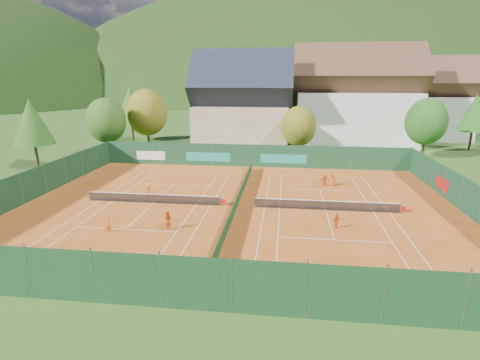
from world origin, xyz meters
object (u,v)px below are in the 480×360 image
(hotel_block_b, at_px, (423,104))
(player_left_mid, at_px, (168,221))
(chalet, at_px, (243,108))
(player_right_far_b, at_px, (324,180))
(player_right_far_a, at_px, (332,180))
(player_left_far, at_px, (149,192))
(ball_hopper, at_px, (438,281))
(player_right_near, at_px, (336,221))
(hotel_block_a, at_px, (355,102))
(player_left_near, at_px, (108,225))

(hotel_block_b, bearing_deg, player_left_mid, -124.66)
(chalet, distance_m, player_right_far_b, 25.75)
(player_right_far_a, bearing_deg, player_left_far, 24.13)
(ball_hopper, distance_m, player_left_mid, 18.68)
(player_right_near, height_order, player_right_far_b, player_right_far_b)
(player_left_mid, xyz_separation_m, player_left_far, (-4.29, 7.51, -0.15))
(chalet, relative_size, hotel_block_a, 0.75)
(hotel_block_b, xyz_separation_m, player_left_near, (-39.02, -51.15, -6.02))
(ball_hopper, height_order, player_left_near, player_left_near)
(ball_hopper, bearing_deg, player_left_near, 166.19)
(chalet, relative_size, player_left_near, 13.41)
(player_right_near, bearing_deg, player_right_far_b, 54.35)
(player_left_mid, relative_size, player_right_near, 1.25)
(player_left_near, distance_m, player_left_mid, 4.49)
(player_right_far_a, bearing_deg, ball_hopper, 104.29)
(player_left_mid, distance_m, player_left_far, 8.65)
(ball_hopper, height_order, player_right_far_b, player_right_far_b)
(hotel_block_b, xyz_separation_m, player_right_far_a, (-20.58, -36.10, -5.89))
(player_left_mid, bearing_deg, player_right_far_b, 68.96)
(hotel_block_b, distance_m, player_right_far_a, 41.97)
(ball_hopper, bearing_deg, hotel_block_a, 86.34)
(player_left_near, relative_size, player_right_near, 0.99)
(chalet, xyz_separation_m, hotel_block_a, (19.00, 6.00, 0.76))
(ball_hopper, bearing_deg, player_right_far_b, 102.02)
(player_left_mid, relative_size, player_left_far, 1.25)
(hotel_block_b, relative_size, player_right_far_a, 11.84)
(hotel_block_a, relative_size, player_left_near, 17.88)
(player_right_near, relative_size, player_right_far_b, 0.93)
(hotel_block_b, height_order, ball_hopper, hotel_block_b)
(player_right_near, bearing_deg, hotel_block_b, 31.06)
(player_right_far_b, bearing_deg, player_right_far_a, 160.00)
(hotel_block_a, bearing_deg, player_left_near, -120.11)
(chalet, bearing_deg, hotel_block_a, 17.53)
(player_left_near, height_order, player_left_far, player_left_far)
(player_left_near, bearing_deg, hotel_block_b, 19.04)
(player_right_far_b, bearing_deg, ball_hopper, 74.72)
(player_right_near, bearing_deg, player_right_far_a, 50.32)
(player_right_far_a, bearing_deg, hotel_block_a, -98.53)
(player_left_near, distance_m, player_right_far_a, 23.80)
(chalet, relative_size, player_right_near, 13.24)
(player_right_near, bearing_deg, player_left_far, 127.37)
(hotel_block_a, distance_m, hotel_block_b, 16.14)
(hotel_block_a, bearing_deg, player_left_mid, -116.12)
(hotel_block_a, height_order, player_right_far_b, hotel_block_a)
(hotel_block_b, bearing_deg, player_right_far_a, -119.68)
(hotel_block_b, bearing_deg, player_right_near, -114.15)
(chalet, bearing_deg, player_right_near, -71.57)
(ball_hopper, bearing_deg, player_left_far, 147.48)
(ball_hopper, distance_m, player_right_far_a, 20.72)
(player_left_far, height_order, player_right_far_a, player_right_far_a)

